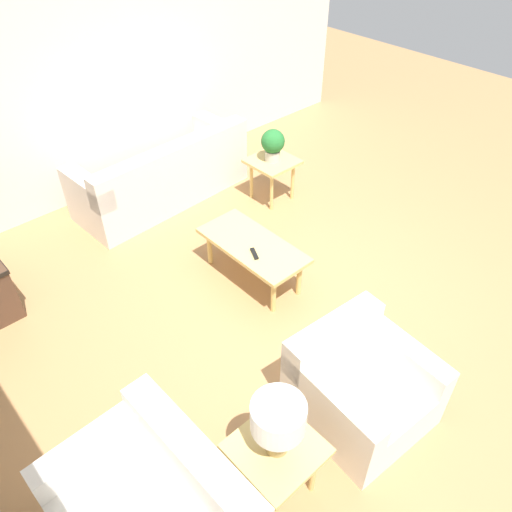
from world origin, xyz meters
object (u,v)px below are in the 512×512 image
Objects in this scene: armchair at (358,386)px; coffee_table at (253,248)px; side_table_plant at (272,166)px; potted_plant at (273,144)px; table_lamp at (278,421)px; side_table_lamp at (276,454)px; sofa at (164,177)px.

coffee_table is (1.66, -0.44, 0.09)m from armchair.
potted_plant is at bearing -14.04° from side_table_plant.
coffee_table is at bearing 128.65° from potted_plant.
table_lamp is (-2.61, 2.48, 0.09)m from potted_plant.
table_lamp reaches higher than potted_plant.
table_lamp is (0.00, 0.00, 0.38)m from side_table_lamp.
potted_plant reaches higher than sofa.
coffee_table is at bearing 128.65° from side_table_plant.
sofa is 1.37m from potted_plant.
sofa reaches higher than side_table_lamp.
armchair is 0.86× the size of coffee_table.
sofa is 4.08× the size of side_table_plant.
sofa is at bearing 48.57° from side_table_plant.
table_lamp reaches higher than coffee_table.
armchair reaches higher than coffee_table.
coffee_table is 2.19m from table_lamp.
potted_plant is (2.59, -1.60, 0.45)m from armchair.
coffee_table is at bearing -38.23° from table_lamp.
side_table_lamp is at bearing 136.42° from potted_plant.
sofa is 3.79m from side_table_lamp.
potted_plant is at bearing -51.35° from coffee_table.
side_table_plant is 3.60m from side_table_lamp.
sofa is at bearing -23.49° from side_table_lamp.
side_table_lamp is 1.19× the size of table_lamp.
potted_plant is (0.92, -1.16, 0.35)m from coffee_table.
potted_plant is at bearing -43.58° from table_lamp.
side_table_plant is (2.59, -1.60, 0.15)m from armchair.
potted_plant is (2.61, -2.48, 0.30)m from side_table_lamp.
side_table_lamp is at bearing -173.39° from armchair.
coffee_table is 2.14× the size of side_table_lamp.
side_table_lamp is (-3.47, 1.51, 0.13)m from sofa.
sofa is 3.50m from armchair.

